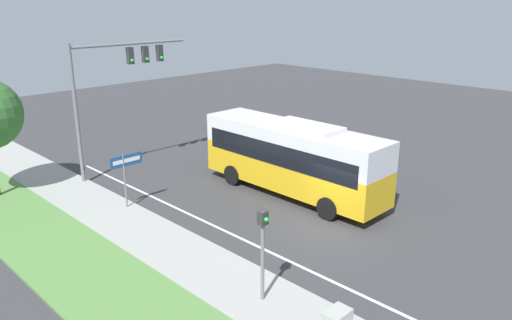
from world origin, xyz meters
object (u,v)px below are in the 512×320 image
object	(u,v)px
pedestrian_signal	(263,242)
street_sign	(126,169)
signal_gantry	(114,78)
bus	(293,155)

from	to	relation	value
pedestrian_signal	street_sign	size ratio (longest dim) A/B	1.20
pedestrian_signal	signal_gantry	bearing A→B (deg)	76.43
street_sign	pedestrian_signal	bearing A→B (deg)	-96.05
pedestrian_signal	street_sign	world-z (taller)	pedestrian_signal
signal_gantry	bus	bearing A→B (deg)	-64.28
street_sign	signal_gantry	bearing A→B (deg)	62.47
bus	signal_gantry	size ratio (longest dim) A/B	1.37
signal_gantry	pedestrian_signal	distance (m)	15.18
bus	street_sign	distance (m)	7.97
bus	street_sign	bearing A→B (deg)	147.98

